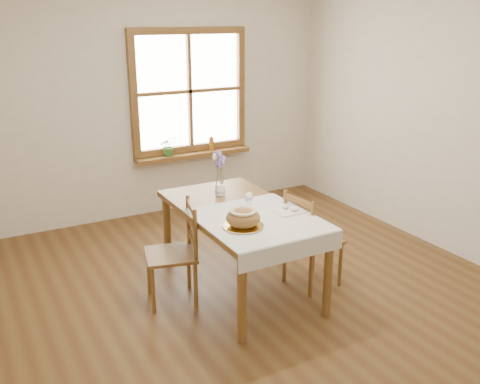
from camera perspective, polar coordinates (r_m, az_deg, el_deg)
The scene contains 18 objects.
ground at distance 4.63m, azimuth 1.82°, elevation -11.67°, with size 5.00×5.00×0.00m, color brown.
room_walls at distance 4.05m, azimuth 2.07°, elevation 9.68°, with size 4.60×5.10×2.65m.
window at distance 6.50m, azimuth -5.43°, elevation 10.66°, with size 1.46×0.08×1.46m.
window_sill at distance 6.58m, azimuth -4.99°, elevation 4.02°, with size 1.46×0.20×0.05m.
dining_table at distance 4.58m, azimuth 0.00°, elevation -2.79°, with size 0.90×1.60×0.75m.
table_linen at distance 4.30m, azimuth 1.95°, elevation -2.96°, with size 0.91×0.99×0.01m, color white.
chair_left at distance 4.50m, azimuth -7.42°, elevation -6.50°, with size 0.41×0.43×0.87m, color brown, non-canonical shape.
chair_right at distance 4.78m, azimuth 7.82°, elevation -4.96°, with size 0.41×0.43×0.88m, color brown, non-canonical shape.
bread_plate at distance 4.13m, azimuth 0.33°, elevation -3.67°, with size 0.31×0.31×0.02m, color white.
bread_loaf at distance 4.10m, azimuth 0.34°, elevation -2.61°, with size 0.27×0.27×0.15m, color olive.
egg_napkin at distance 4.47m, azimuth 5.23°, elevation -2.05°, with size 0.23×0.20×0.01m, color white.
eggs at distance 4.46m, azimuth 5.24°, elevation -1.76°, with size 0.18×0.16×0.04m, color white, non-canonical shape.
salt_shaker at distance 4.65m, azimuth 0.82°, elevation -0.63°, with size 0.05×0.05×0.09m, color white.
pepper_shaker at distance 4.65m, azimuth 1.03°, elevation -0.57°, with size 0.05×0.05×0.09m, color white.
flower_vase at distance 4.86m, azimuth -2.13°, elevation 0.17°, with size 0.09×0.09×0.10m, color white.
lavender_bouquet at distance 4.80m, azimuth -2.16°, elevation 2.47°, with size 0.16×0.16×0.30m, color #695292, non-canonical shape.
potted_plant at distance 6.43m, azimuth -7.63°, elevation 4.65°, with size 0.21×0.23×0.18m, color #3B7930.
amber_bottle at distance 6.65m, azimuth -3.07°, elevation 5.23°, with size 0.06×0.06×0.18m, color #A6691E.
Camera 1 is at (-2.05, -3.44, 2.33)m, focal length 40.00 mm.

